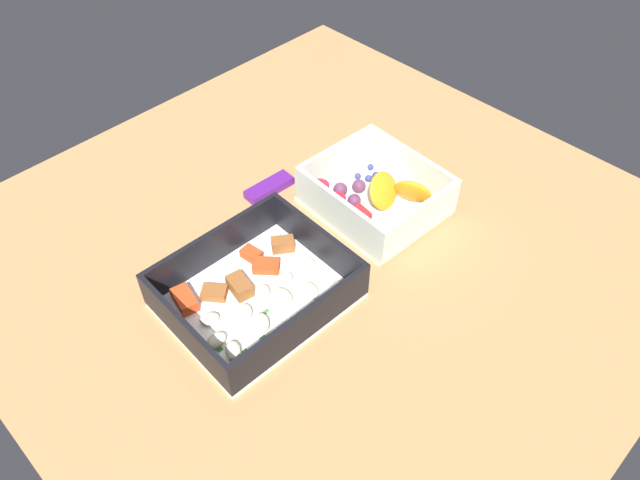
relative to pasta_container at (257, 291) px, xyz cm
name	(u,v)px	position (x,y,z in cm)	size (l,w,h in cm)	color
table_surface	(325,248)	(12.03, 1.01, -2.64)	(80.00, 80.00, 2.00)	#9E7547
pasta_container	(257,291)	(0.00, 0.00, 0.00)	(20.42, 17.15, 5.47)	white
fruit_bowl	(374,197)	(21.01, 0.79, 0.50)	(14.82, 16.71, 5.99)	silver
candy_bar	(269,188)	(13.57, 13.22, -1.04)	(7.00, 2.40, 1.20)	#51197A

